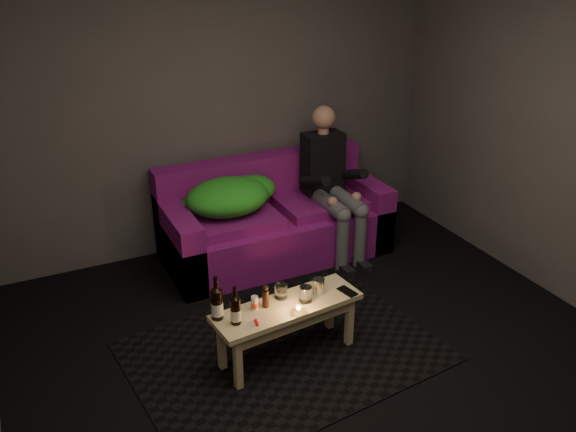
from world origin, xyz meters
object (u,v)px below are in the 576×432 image
Objects in this scene: coffee_table at (287,314)px; sofa at (273,222)px; person at (331,180)px; beer_bottle_b at (236,310)px; steel_cup at (319,286)px; beer_bottle_a at (217,303)px.

sofa is at bearing 69.03° from coffee_table.
beer_bottle_b is (-1.38, -1.28, -0.16)m from person.
coffee_table is at bearing 7.46° from beer_bottle_b.
person reaches higher than steel_cup.
coffee_table is at bearing -110.97° from sofa.
beer_bottle_b is at bearing -172.54° from coffee_table.
sofa reaches higher than steel_cup.
beer_bottle_a is at bearing 173.76° from coffee_table.
coffee_table is 0.49m from beer_bottle_a.
coffee_table is at bearing -129.40° from person.
beer_bottle_b is at bearing -122.24° from sofa.
beer_bottle_b is (-0.37, -0.05, 0.17)m from coffee_table.
beer_bottle_b reaches higher than steel_cup.
sofa is 7.34× the size of beer_bottle_b.
person is 1.24× the size of coffee_table.
person is at bearing 57.52° from steel_cup.
sofa is at bearing 57.76° from beer_bottle_b.
person is at bearing -18.01° from sofa.
beer_bottle_a is at bearing 178.84° from steel_cup.
person is 1.62m from coffee_table.
sofa reaches higher than beer_bottle_a.
coffee_table is 0.41m from beer_bottle_b.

